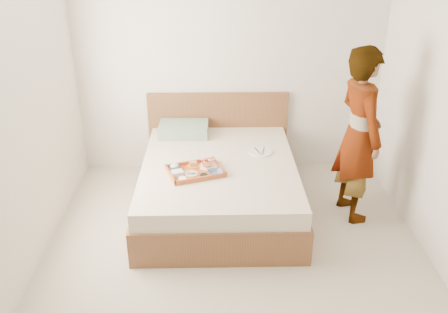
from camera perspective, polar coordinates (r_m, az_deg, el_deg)
name	(u,v)px	position (r m, az deg, el deg)	size (l,w,h in m)	color
ground	(236,267)	(4.40, 1.36, -12.82)	(3.50, 4.00, 0.01)	#BAB09E
wall_back	(229,63)	(5.63, 0.64, 10.91)	(3.50, 0.01, 2.60)	silver
wall_left	(7,133)	(4.05, -24.05, 2.52)	(0.01, 4.00, 2.60)	silver
bed	(219,186)	(5.08, -0.59, -3.42)	(1.65, 2.00, 0.53)	brown
headboard	(218,131)	(5.86, -0.70, 3.01)	(1.65, 0.06, 0.95)	brown
pillow	(184,129)	(5.61, -4.73, 3.19)	(0.55, 0.38, 0.13)	#80A488
tray	(195,171)	(4.76, -3.37, -1.68)	(0.52, 0.38, 0.05)	#BF5C21
prawn_plate	(209,166)	(4.85, -1.82, -1.13)	(0.18, 0.18, 0.01)	white
navy_bowl_big	(215,173)	(4.70, -1.03, -1.89)	(0.15, 0.15, 0.04)	#162249
sauce_dish	(204,176)	(4.65, -2.38, -2.27)	(0.08, 0.08, 0.03)	black
meat_plate	(191,174)	(4.72, -3.84, -2.03)	(0.13, 0.13, 0.01)	white
bread_plate	(194,166)	(4.87, -3.57, -1.09)	(0.13, 0.13, 0.01)	orange
salad_bowl	(175,168)	(4.82, -5.78, -1.31)	(0.11, 0.11, 0.04)	#162249
plastic_tub	(177,173)	(4.70, -5.47, -1.95)	(0.11, 0.09, 0.05)	silver
cheese_round	(183,179)	(4.61, -4.87, -2.65)	(0.08, 0.08, 0.03)	white
dinner_plate	(260,152)	(5.19, 4.27, 0.54)	(0.26, 0.26, 0.01)	white
person	(359,135)	(4.91, 15.47, 2.42)	(0.64, 0.42, 1.75)	silver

